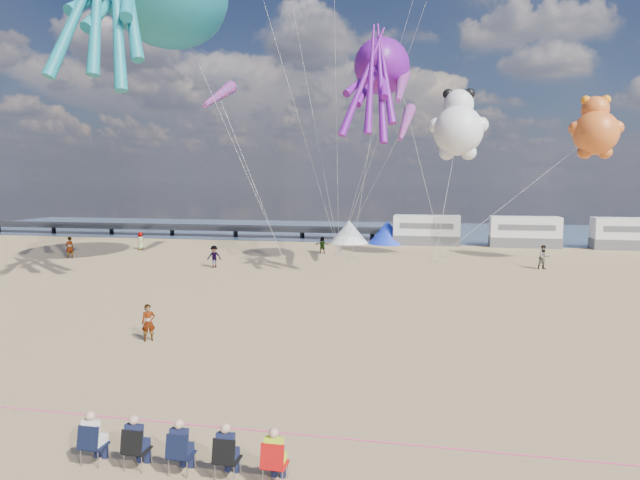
{
  "coord_description": "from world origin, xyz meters",
  "views": [
    {
      "loc": [
        7.02,
        -18.82,
        6.63
      ],
      "look_at": [
        1.9,
        6.0,
        3.94
      ],
      "focal_mm": 32.0,
      "sensor_mm": 36.0,
      "label": 1
    }
  ],
  "objects_px": {
    "sandbag_d": "(443,257)",
    "windsock_left": "(219,96)",
    "spectator_row": "(182,445)",
    "motorhome_2": "(629,234)",
    "sandbag_b": "(352,257)",
    "kite_octopus_purple": "(382,66)",
    "windsock_right": "(405,123)",
    "motorhome_1": "(525,232)",
    "kite_panda": "(458,131)",
    "beachgoer_4": "(322,245)",
    "tent_blue": "(387,232)",
    "beachgoer_5": "(70,248)",
    "tent_white": "(349,232)",
    "beachgoer_1": "(544,257)",
    "standing_person": "(148,323)",
    "beachgoer_0": "(141,241)",
    "sandbag_e": "(339,253)",
    "sandbag_a": "(283,257)",
    "beachgoer_2": "(214,257)",
    "motorhome_0": "(427,230)",
    "windsock_mid": "(401,86)",
    "sandbag_c": "(434,262)",
    "kite_teddy_orange": "(596,133)"
  },
  "relations": [
    {
      "from": "sandbag_d",
      "to": "windsock_left",
      "type": "distance_m",
      "value": 23.11
    },
    {
      "from": "spectator_row",
      "to": "motorhome_2",
      "type": "bearing_deg",
      "value": 63.58
    },
    {
      "from": "spectator_row",
      "to": "sandbag_b",
      "type": "bearing_deg",
      "value": 92.29
    },
    {
      "from": "kite_octopus_purple",
      "to": "windsock_right",
      "type": "relative_size",
      "value": 1.82
    },
    {
      "from": "motorhome_1",
      "to": "kite_panda",
      "type": "distance_m",
      "value": 15.72
    },
    {
      "from": "sandbag_d",
      "to": "windsock_left",
      "type": "relative_size",
      "value": 0.07
    },
    {
      "from": "motorhome_2",
      "to": "sandbag_d",
      "type": "bearing_deg",
      "value": -150.54
    },
    {
      "from": "beachgoer_4",
      "to": "windsock_right",
      "type": "xyz_separation_m",
      "value": [
        7.64,
        -7.09,
        9.97
      ]
    },
    {
      "from": "tent_blue",
      "to": "beachgoer_5",
      "type": "height_order",
      "value": "tent_blue"
    },
    {
      "from": "sandbag_b",
      "to": "beachgoer_4",
      "type": "bearing_deg",
      "value": 139.63
    },
    {
      "from": "tent_white",
      "to": "beachgoer_1",
      "type": "distance_m",
      "value": 22.23
    },
    {
      "from": "motorhome_2",
      "to": "beachgoer_5",
      "type": "relative_size",
      "value": 3.58
    },
    {
      "from": "standing_person",
      "to": "beachgoer_0",
      "type": "height_order",
      "value": "beachgoer_0"
    },
    {
      "from": "beachgoer_1",
      "to": "sandbag_b",
      "type": "relative_size",
      "value": 3.59
    },
    {
      "from": "beachgoer_5",
      "to": "sandbag_e",
      "type": "height_order",
      "value": "beachgoer_5"
    },
    {
      "from": "beachgoer_0",
      "to": "sandbag_a",
      "type": "distance_m",
      "value": 15.16
    },
    {
      "from": "beachgoer_1",
      "to": "beachgoer_2",
      "type": "height_order",
      "value": "beachgoer_1"
    },
    {
      "from": "windsock_left",
      "to": "sandbag_d",
      "type": "bearing_deg",
      "value": 8.65
    },
    {
      "from": "windsock_right",
      "to": "sandbag_d",
      "type": "bearing_deg",
      "value": 68.73
    },
    {
      "from": "standing_person",
      "to": "kite_octopus_purple",
      "type": "relative_size",
      "value": 0.15
    },
    {
      "from": "kite_octopus_purple",
      "to": "tent_white",
      "type": "bearing_deg",
      "value": 112.86
    },
    {
      "from": "beachgoer_4",
      "to": "motorhome_0",
      "type": "bearing_deg",
      "value": -144.21
    },
    {
      "from": "sandbag_b",
      "to": "kite_octopus_purple",
      "type": "height_order",
      "value": "kite_octopus_purple"
    },
    {
      "from": "kite_panda",
      "to": "windsock_mid",
      "type": "height_order",
      "value": "windsock_mid"
    },
    {
      "from": "sandbag_c",
      "to": "windsock_mid",
      "type": "height_order",
      "value": "windsock_mid"
    },
    {
      "from": "motorhome_1",
      "to": "kite_panda",
      "type": "xyz_separation_m",
      "value": [
        -6.96,
        -10.8,
        9.06
      ]
    },
    {
      "from": "beachgoer_0",
      "to": "windsock_left",
      "type": "xyz_separation_m",
      "value": [
        9.63,
        -3.81,
        12.69
      ]
    },
    {
      "from": "standing_person",
      "to": "beachgoer_1",
      "type": "xyz_separation_m",
      "value": [
        19.37,
        23.21,
        0.13
      ]
    },
    {
      "from": "motorhome_0",
      "to": "windsock_mid",
      "type": "xyz_separation_m",
      "value": [
        -1.58,
        -18.95,
        11.42
      ]
    },
    {
      "from": "beachgoer_5",
      "to": "kite_teddy_orange",
      "type": "relative_size",
      "value": 0.32
    },
    {
      "from": "tent_white",
      "to": "kite_octopus_purple",
      "type": "relative_size",
      "value": 0.39
    },
    {
      "from": "motorhome_1",
      "to": "tent_blue",
      "type": "height_order",
      "value": "motorhome_1"
    },
    {
      "from": "kite_octopus_purple",
      "to": "motorhome_0",
      "type": "bearing_deg",
      "value": 85.78
    },
    {
      "from": "beachgoer_4",
      "to": "beachgoer_5",
      "type": "relative_size",
      "value": 0.83
    },
    {
      "from": "beachgoer_4",
      "to": "sandbag_d",
      "type": "xyz_separation_m",
      "value": [
        10.63,
        -0.94,
        -0.65
      ]
    },
    {
      "from": "kite_octopus_purple",
      "to": "windsock_right",
      "type": "distance_m",
      "value": 4.41
    },
    {
      "from": "kite_octopus_purple",
      "to": "sandbag_c",
      "type": "bearing_deg",
      "value": 48.74
    },
    {
      "from": "beachgoer_0",
      "to": "windsock_right",
      "type": "distance_m",
      "value": 27.72
    },
    {
      "from": "beachgoer_1",
      "to": "sandbag_c",
      "type": "distance_m",
      "value": 8.14
    },
    {
      "from": "standing_person",
      "to": "tent_white",
      "type": "bearing_deg",
      "value": 53.25
    },
    {
      "from": "sandbag_a",
      "to": "kite_panda",
      "type": "xyz_separation_m",
      "value": [
        14.24,
        2.0,
        10.45
      ]
    },
    {
      "from": "beachgoer_1",
      "to": "sandbag_b",
      "type": "bearing_deg",
      "value": 149.24
    },
    {
      "from": "motorhome_0",
      "to": "windsock_right",
      "type": "bearing_deg",
      "value": -95.05
    },
    {
      "from": "spectator_row",
      "to": "sandbag_a",
      "type": "relative_size",
      "value": 12.2
    },
    {
      "from": "kite_panda",
      "to": "kite_teddy_orange",
      "type": "distance_m",
      "value": 10.19
    },
    {
      "from": "tent_blue",
      "to": "sandbag_b",
      "type": "height_order",
      "value": "tent_blue"
    },
    {
      "from": "kite_teddy_orange",
      "to": "tent_white",
      "type": "bearing_deg",
      "value": 146.44
    },
    {
      "from": "tent_blue",
      "to": "beachgoer_2",
      "type": "height_order",
      "value": "tent_blue"
    },
    {
      "from": "motorhome_2",
      "to": "sandbag_c",
      "type": "bearing_deg",
      "value": -144.49
    },
    {
      "from": "beachgoer_1",
      "to": "sandbag_b",
      "type": "xyz_separation_m",
      "value": [
        -14.79,
        3.01,
        -0.79
      ]
    }
  ]
}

